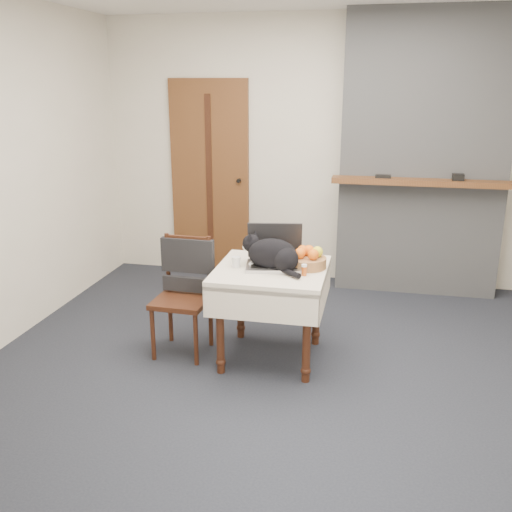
# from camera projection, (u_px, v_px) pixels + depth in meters

# --- Properties ---
(ground) EXTENTS (4.50, 4.50, 0.00)m
(ground) POSITION_uv_depth(u_px,v_px,m) (295.00, 366.00, 4.12)
(ground) COLOR black
(ground) RESTS_ON ground
(room_shell) EXTENTS (4.52, 4.01, 2.61)m
(room_shell) POSITION_uv_depth(u_px,v_px,m) (309.00, 112.00, 4.03)
(room_shell) COLOR beige
(room_shell) RESTS_ON ground
(door) EXTENTS (0.82, 0.10, 2.00)m
(door) POSITION_uv_depth(u_px,v_px,m) (210.00, 179.00, 5.91)
(door) COLOR brown
(door) RESTS_ON ground
(chimney) EXTENTS (1.62, 0.48, 2.60)m
(chimney) POSITION_uv_depth(u_px,v_px,m) (423.00, 157.00, 5.28)
(chimney) COLOR gray
(chimney) RESTS_ON ground
(side_table) EXTENTS (0.78, 0.78, 0.70)m
(side_table) POSITION_uv_depth(u_px,v_px,m) (271.00, 283.00, 4.08)
(side_table) COLOR #381E0F
(side_table) RESTS_ON ground
(laptop) EXTENTS (0.45, 0.40, 0.29)m
(laptop) POSITION_uv_depth(u_px,v_px,m) (274.00, 255.00, 4.09)
(laptop) COLOR #B7B7BC
(laptop) RESTS_ON side_table
(cat) EXTENTS (0.47, 0.36, 0.25)m
(cat) POSITION_uv_depth(u_px,v_px,m) (273.00, 255.00, 3.98)
(cat) COLOR black
(cat) RESTS_ON side_table
(cream_jar) EXTENTS (0.07, 0.07, 0.07)m
(cream_jar) POSITION_uv_depth(u_px,v_px,m) (236.00, 262.00, 4.06)
(cream_jar) COLOR silver
(cream_jar) RESTS_ON side_table
(pill_bottle) EXTENTS (0.04, 0.04, 0.08)m
(pill_bottle) POSITION_uv_depth(u_px,v_px,m) (304.00, 270.00, 3.87)
(pill_bottle) COLOR #B24A15
(pill_bottle) RESTS_ON side_table
(fruit_basket) EXTENTS (0.26, 0.26, 0.15)m
(fruit_basket) POSITION_uv_depth(u_px,v_px,m) (308.00, 259.00, 4.04)
(fruit_basket) COLOR #9B603E
(fruit_basket) RESTS_ON side_table
(desk_clutter) EXTENTS (0.14, 0.06, 0.01)m
(desk_clutter) POSITION_uv_depth(u_px,v_px,m) (301.00, 267.00, 4.05)
(desk_clutter) COLOR black
(desk_clutter) RESTS_ON side_table
(chair) EXTENTS (0.41, 0.40, 0.88)m
(chair) POSITION_uv_depth(u_px,v_px,m) (185.00, 279.00, 4.25)
(chair) COLOR #381E0F
(chair) RESTS_ON ground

